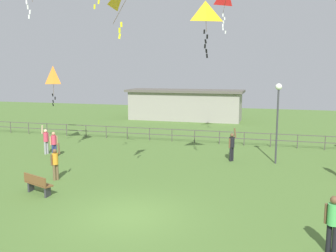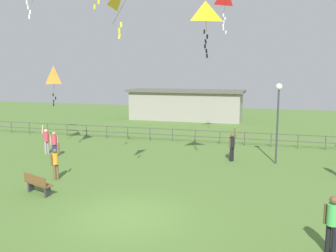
{
  "view_description": "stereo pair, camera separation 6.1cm",
  "coord_description": "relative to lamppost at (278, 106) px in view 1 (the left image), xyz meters",
  "views": [
    {
      "loc": [
        4.85,
        -11.8,
        5.21
      ],
      "look_at": [
        0.02,
        5.12,
        2.55
      ],
      "focal_mm": 39.5,
      "sensor_mm": 36.0,
      "label": 1
    },
    {
      "loc": [
        4.9,
        -11.78,
        5.21
      ],
      "look_at": [
        0.02,
        5.12,
        2.55
      ],
      "focal_mm": 39.5,
      "sensor_mm": 36.0,
      "label": 2
    }
  ],
  "objects": [
    {
      "name": "person_4",
      "position": [
        -13.82,
        -1.47,
        -2.33
      ],
      "size": [
        0.36,
        0.45,
        1.85
      ],
      "color": "#99999E",
      "rests_on": "ground_plane"
    },
    {
      "name": "lamppost",
      "position": [
        0.0,
        0.0,
        0.0
      ],
      "size": [
        0.36,
        0.36,
        4.5
      ],
      "color": "#38383D",
      "rests_on": "ground_plane"
    },
    {
      "name": "park_bench",
      "position": [
        -9.72,
        -8.19,
        -2.8
      ],
      "size": [
        1.55,
        0.92,
        0.85
      ],
      "color": "brown",
      "rests_on": "ground_plane"
    },
    {
      "name": "person_5",
      "position": [
        -2.45,
        -0.13,
        -2.3
      ],
      "size": [
        0.41,
        0.44,
        1.92
      ],
      "color": "black",
      "rests_on": "ground_plane"
    },
    {
      "name": "person_3",
      "position": [
        -10.12,
        -6.19,
        -2.36
      ],
      "size": [
        0.36,
        0.42,
        1.79
      ],
      "color": "brown",
      "rests_on": "ground_plane"
    },
    {
      "name": "kite_5",
      "position": [
        -3.45,
        -3.73,
        4.52
      ],
      "size": [
        1.12,
        0.73,
        2.59
      ],
      "color": "yellow"
    },
    {
      "name": "ground_plane",
      "position": [
        -5.12,
        -9.37,
        -3.26
      ],
      "size": [
        80.0,
        80.0,
        0.0
      ],
      "primitive_type": "plane",
      "color": "#517533"
    },
    {
      "name": "kite_1",
      "position": [
        -14.71,
        1.01,
        1.45
      ],
      "size": [
        1.01,
        1.16,
        2.62
      ],
      "color": "orange"
    },
    {
      "name": "person_1",
      "position": [
        -12.83,
        -2.13,
        -2.36
      ],
      "size": [
        0.34,
        0.38,
        1.57
      ],
      "color": "navy",
      "rests_on": "ground_plane"
    },
    {
      "name": "person_0",
      "position": [
        1.5,
        -10.35,
        -2.27
      ],
      "size": [
        0.45,
        0.33,
        1.73
      ],
      "color": "black",
      "rests_on": "ground_plane"
    },
    {
      "name": "pavilion_building",
      "position": [
        -9.19,
        16.63,
        -1.64
      ],
      "size": [
        12.17,
        3.89,
        3.18
      ],
      "color": "gray",
      "rests_on": "ground_plane"
    },
    {
      "name": "waterfront_railing",
      "position": [
        -5.49,
        4.63,
        -2.63
      ],
      "size": [
        36.05,
        0.06,
        0.95
      ],
      "color": "#4C4742",
      "rests_on": "ground_plane"
    }
  ]
}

